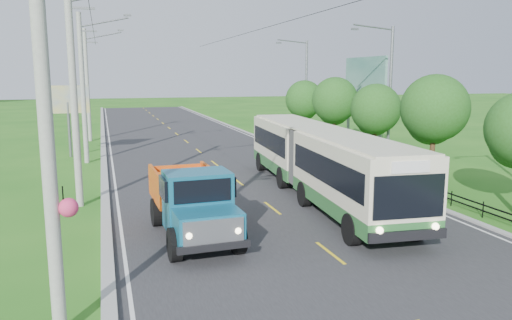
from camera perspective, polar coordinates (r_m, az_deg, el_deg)
name	(u,v)px	position (r m, az deg, el deg)	size (l,w,h in m)	color
ground	(330,253)	(17.30, 8.46, -10.49)	(240.00, 240.00, 0.00)	#216417
road	(209,159)	(35.82, -5.41, 0.12)	(14.00, 120.00, 0.02)	#28282B
curb_left	(104,163)	(35.10, -17.00, -0.35)	(0.40, 120.00, 0.15)	#9E9E99
curb_right	(302,154)	(37.89, 5.23, 0.71)	(0.30, 120.00, 0.10)	#9E9E99
edge_line_left	(112,164)	(35.11, -16.10, -0.39)	(0.12, 120.00, 0.00)	silver
edge_line_right	(295,154)	(37.71, 4.53, 0.63)	(0.12, 120.00, 0.00)	silver
centre_dash	(330,253)	(17.29, 8.46, -10.43)	(0.12, 2.20, 0.00)	yellow
railing_right	(349,163)	(32.84, 10.58, -0.36)	(0.04, 40.00, 0.60)	black
pole_nearest	(49,122)	(11.70, -22.62, 4.04)	(3.51, 0.44, 10.00)	gray
pole_near	(74,94)	(23.65, -20.04, 7.07)	(3.51, 0.32, 10.00)	gray
pole_mid	(83,88)	(35.63, -19.13, 7.81)	(3.51, 0.32, 10.00)	gray
pole_far	(88,85)	(47.63, -18.68, 8.17)	(3.51, 0.32, 10.00)	gray
tree_third	(434,112)	(28.45, 19.66, 5.20)	(3.60, 3.62, 6.00)	#382314
tree_fourth	(375,112)	(33.46, 13.48, 5.40)	(3.24, 3.31, 5.40)	#382314
tree_fifth	(335,103)	(38.72, 8.97, 6.49)	(3.48, 3.52, 5.80)	#382314
tree_back	(304,101)	(44.20, 5.54, 6.68)	(3.30, 3.36, 5.50)	#382314
streetlight_mid	(388,91)	(33.68, 14.85, 7.61)	(3.02, 0.20, 9.07)	slate
streetlight_far	(305,86)	(46.17, 5.58, 8.36)	(3.02, 0.20, 9.07)	slate
planter_near	(435,190)	(26.52, 19.77, -3.20)	(0.64, 0.64, 0.67)	silver
planter_mid	(357,163)	(33.12, 11.50, -0.33)	(0.64, 0.64, 0.67)	silver
planter_far	(309,146)	(40.23, 6.07, 1.56)	(0.64, 0.64, 0.67)	silver
billboard_left	(68,104)	(38.73, -20.73, 6.01)	(3.00, 0.20, 5.20)	slate
billboard_right	(365,83)	(39.68, 12.33, 8.61)	(0.24, 6.00, 7.30)	slate
bus	(319,157)	(24.51, 7.22, 0.36)	(4.13, 17.35, 3.32)	#27622C
dump_truck	(192,198)	(18.44, -7.28, -4.33)	(2.68, 6.38, 2.64)	#135A77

